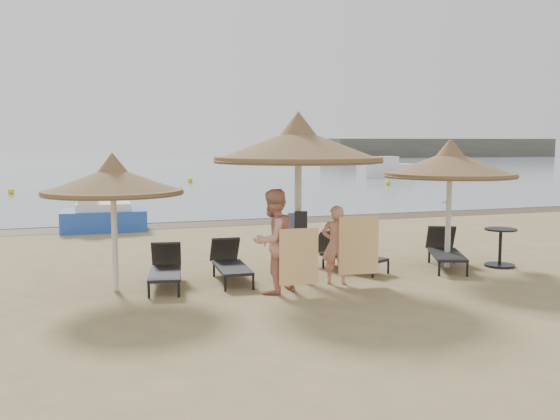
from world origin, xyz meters
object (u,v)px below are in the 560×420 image
(palapa_left, at_px, (113,181))
(person_right, at_px, (336,238))
(lounger_far_left, at_px, (165,268))
(lounger_far_right, at_px, (445,250))
(palapa_right, at_px, (450,165))
(lounger_near_left, at_px, (230,262))
(side_table, at_px, (500,249))
(person_left, at_px, (273,233))
(palapa_center, at_px, (298,146))
(pedal_boat, at_px, (103,216))
(lounger_near_right, at_px, (345,253))

(palapa_left, xyz_separation_m, person_right, (3.94, -0.76, -1.11))
(lounger_far_left, height_order, lounger_far_right, lounger_far_right)
(palapa_left, distance_m, person_right, 4.16)
(palapa_right, xyz_separation_m, lounger_far_right, (-0.00, 0.08, -1.81))
(palapa_right, distance_m, lounger_near_left, 5.01)
(side_table, relative_size, person_right, 0.47)
(palapa_left, relative_size, lounger_near_left, 1.44)
(palapa_right, distance_m, side_table, 2.13)
(palapa_left, bearing_deg, lounger_far_right, -0.23)
(person_right, bearing_deg, palapa_left, 10.36)
(palapa_left, xyz_separation_m, side_table, (7.92, -0.38, -1.58))
(lounger_far_left, xyz_separation_m, side_table, (7.02, -0.47, 0.05))
(lounger_far_left, relative_size, person_left, 0.82)
(lounger_far_right, height_order, person_left, person_left)
(palapa_center, xyz_separation_m, palapa_right, (3.40, 0.07, -0.39))
(palapa_center, height_order, pedal_boat, palapa_center)
(palapa_center, relative_size, person_left, 1.53)
(palapa_left, relative_size, lounger_far_left, 1.42)
(side_table, bearing_deg, lounger_near_right, 166.08)
(lounger_near_right, bearing_deg, palapa_center, 179.71)
(pedal_boat, bearing_deg, palapa_right, -47.77)
(lounger_near_right, height_order, person_right, person_right)
(lounger_far_right, height_order, side_table, side_table)
(palapa_center, bearing_deg, pedal_boat, 111.88)
(person_left, xyz_separation_m, person_right, (1.32, 0.28, -0.21))
(person_right, distance_m, pedal_boat, 9.45)
(pedal_boat, bearing_deg, lounger_near_left, -72.96)
(palapa_right, relative_size, lounger_far_left, 1.58)
(palapa_right, bearing_deg, pedal_boat, 129.68)
(lounger_far_right, distance_m, person_left, 4.35)
(lounger_near_left, distance_m, side_table, 5.80)
(palapa_right, height_order, side_table, palapa_right)
(lounger_far_right, bearing_deg, person_right, -141.80)
(lounger_far_left, xyz_separation_m, person_right, (3.04, -0.85, 0.52))
(palapa_left, distance_m, person_left, 2.96)
(palapa_right, xyz_separation_m, lounger_near_right, (-2.13, 0.53, -1.83))
(person_right, xyz_separation_m, pedal_boat, (-3.78, 8.65, -0.43))
(lounger_far_left, distance_m, side_table, 7.04)
(palapa_right, bearing_deg, palapa_left, 179.08)
(lounger_near_right, bearing_deg, person_right, -147.21)
(lounger_far_right, relative_size, pedal_boat, 0.75)
(palapa_right, distance_m, lounger_near_right, 2.86)
(palapa_right, height_order, pedal_boat, palapa_right)
(pedal_boat, bearing_deg, palapa_left, -88.62)
(lounger_far_left, bearing_deg, lounger_far_right, 9.06)
(palapa_left, height_order, lounger_far_right, palapa_left)
(palapa_center, height_order, lounger_far_right, palapa_center)
(palapa_left, distance_m, side_table, 8.08)
(palapa_left, xyz_separation_m, pedal_boat, (0.16, 7.89, -1.54))
(lounger_far_left, distance_m, lounger_near_left, 1.25)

